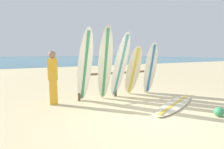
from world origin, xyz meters
name	(u,v)px	position (x,y,z in m)	size (l,w,h in m)	color
ground_plane	(157,118)	(0.00, 0.00, 0.00)	(120.00, 120.00, 0.00)	beige
ocean_water	(30,58)	(0.00, 58.00, 0.00)	(120.00, 80.00, 0.01)	teal
surfboard_rack	(116,79)	(0.21, 2.53, 0.69)	(3.00, 0.09, 1.05)	brown
surfboard_leaning_far_left	(85,67)	(-1.17, 2.08, 1.21)	(0.54, 1.16, 2.41)	white
surfboard_leaning_left	(105,64)	(-0.42, 2.14, 1.27)	(0.63, 0.90, 2.55)	silver
surfboard_leaning_center_left	(120,66)	(0.19, 2.16, 1.19)	(0.64, 0.99, 2.38)	white
surfboard_leaning_center	(133,71)	(0.83, 2.26, 0.96)	(0.72, 1.06, 1.92)	beige
surfboard_leaning_center_right	(150,69)	(1.60, 2.17, 1.03)	(0.59, 0.52, 2.07)	white
surfboard_lying_on_sand	(175,104)	(1.29, 0.57, 0.03)	(2.76, 1.66, 0.08)	beige
beachgoer_standing	(53,75)	(-2.09, 2.50, 0.95)	(0.32, 0.26, 1.72)	gold
beach_ball	(219,112)	(1.53, -0.65, 0.13)	(0.25, 0.25, 0.25)	#388C59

